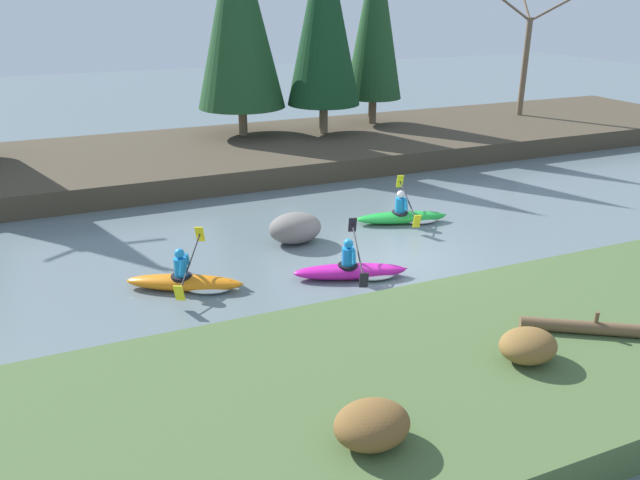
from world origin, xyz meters
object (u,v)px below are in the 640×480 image
at_px(kayaker_lead, 405,216).
at_px(driftwood_log, 583,327).
at_px(boulder_midstream, 295,228).
at_px(kayaker_trailing, 189,282).
at_px(kayaker_middle, 355,270).

height_order(kayaker_lead, driftwood_log, kayaker_lead).
bearing_deg(boulder_midstream, kayaker_lead, 2.83).
relative_size(kayaker_lead, kayaker_trailing, 1.04).
xyz_separation_m(kayaker_trailing, boulder_midstream, (3.28, 1.78, 0.21)).
bearing_deg(kayaker_middle, boulder_midstream, 118.13).
distance_m(kayaker_trailing, driftwood_log, 8.35).
xyz_separation_m(kayaker_lead, kayaker_middle, (-3.06, -2.87, 0.00)).
bearing_deg(kayaker_middle, driftwood_log, -49.38).
relative_size(kayaker_middle, kayaker_trailing, 1.03).
distance_m(kayaker_lead, kayaker_trailing, 7.11).
bearing_deg(kayaker_lead, kayaker_middle, -122.26).
xyz_separation_m(kayaker_lead, kayaker_trailing, (-6.83, -1.96, 0.00)).
bearing_deg(kayaker_middle, kayaker_lead, 60.98).
xyz_separation_m(kayaker_lead, driftwood_log, (-0.95, -7.85, 0.59)).
height_order(boulder_midstream, driftwood_log, driftwood_log).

